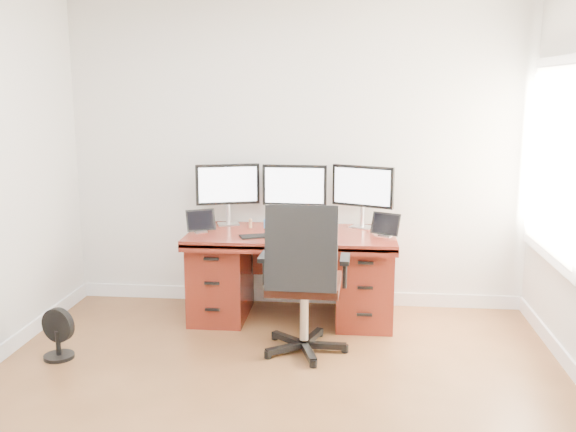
# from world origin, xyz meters

# --- Properties ---
(ground) EXTENTS (4.50, 4.50, 0.00)m
(ground) POSITION_xyz_m (0.00, 0.00, 0.00)
(ground) COLOR brown
(ground) RESTS_ON ground
(back_wall) EXTENTS (4.00, 0.10, 2.70)m
(back_wall) POSITION_xyz_m (0.00, 2.25, 1.35)
(back_wall) COLOR silver
(back_wall) RESTS_ON ground
(desk) EXTENTS (1.70, 0.80, 0.75)m
(desk) POSITION_xyz_m (0.00, 1.83, 0.40)
(desk) COLOR #5F1C13
(desk) RESTS_ON ground
(office_chair) EXTENTS (0.66, 0.62, 1.14)m
(office_chair) POSITION_xyz_m (0.15, 1.09, 0.38)
(office_chair) COLOR black
(office_chair) RESTS_ON ground
(floor_fan) EXTENTS (0.26, 0.22, 0.37)m
(floor_fan) POSITION_xyz_m (-1.60, 0.84, 0.18)
(floor_fan) COLOR black
(floor_fan) RESTS_ON ground
(monitor_left) EXTENTS (0.54, 0.20, 0.53)m
(monitor_left) POSITION_xyz_m (-0.58, 2.07, 1.09)
(monitor_left) COLOR silver
(monitor_left) RESTS_ON desk
(monitor_center) EXTENTS (0.55, 0.15, 0.53)m
(monitor_center) POSITION_xyz_m (-0.00, 2.07, 1.09)
(monitor_center) COLOR silver
(monitor_center) RESTS_ON desk
(monitor_right) EXTENTS (0.52, 0.25, 0.53)m
(monitor_right) POSITION_xyz_m (0.58, 2.07, 1.09)
(monitor_right) COLOR silver
(monitor_right) RESTS_ON desk
(tablet_left) EXTENTS (0.24, 0.17, 0.19)m
(tablet_left) POSITION_xyz_m (-0.75, 1.75, 0.84)
(tablet_left) COLOR silver
(tablet_left) RESTS_ON desk
(tablet_right) EXTENTS (0.24, 0.17, 0.19)m
(tablet_right) POSITION_xyz_m (0.76, 1.75, 0.84)
(tablet_right) COLOR silver
(tablet_right) RESTS_ON desk
(keyboard) EXTENTS (0.28, 0.20, 0.01)m
(keyboard) POSITION_xyz_m (0.00, 1.64, 0.76)
(keyboard) COLOR white
(keyboard) RESTS_ON desk
(trackpad) EXTENTS (0.16, 0.16, 0.01)m
(trackpad) POSITION_xyz_m (0.24, 1.59, 0.76)
(trackpad) COLOR silver
(trackpad) RESTS_ON desk
(drawing_tablet) EXTENTS (0.26, 0.21, 0.01)m
(drawing_tablet) POSITION_xyz_m (-0.28, 1.62, 0.76)
(drawing_tablet) COLOR black
(drawing_tablet) RESTS_ON desk
(phone) EXTENTS (0.16, 0.11, 0.01)m
(phone) POSITION_xyz_m (-0.03, 1.78, 0.76)
(phone) COLOR black
(phone) RESTS_ON desk
(figurine_brown) EXTENTS (0.03, 0.03, 0.08)m
(figurine_brown) POSITION_xyz_m (-0.37, 1.95, 0.79)
(figurine_brown) COLOR #8E6546
(figurine_brown) RESTS_ON desk
(figurine_blue) EXTENTS (0.03, 0.03, 0.08)m
(figurine_blue) POSITION_xyz_m (-0.24, 1.95, 0.79)
(figurine_blue) COLOR #4C98DD
(figurine_blue) RESTS_ON desk
(figurine_yellow) EXTENTS (0.03, 0.03, 0.08)m
(figurine_yellow) POSITION_xyz_m (-0.12, 1.95, 0.79)
(figurine_yellow) COLOR #E2C479
(figurine_yellow) RESTS_ON desk
(figurine_pink) EXTENTS (0.03, 0.03, 0.08)m
(figurine_pink) POSITION_xyz_m (0.12, 1.95, 0.79)
(figurine_pink) COLOR #ED7FCA
(figurine_pink) RESTS_ON desk
(figurine_orange) EXTENTS (0.03, 0.03, 0.08)m
(figurine_orange) POSITION_xyz_m (0.21, 1.95, 0.79)
(figurine_orange) COLOR #E59C4C
(figurine_orange) RESTS_ON desk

